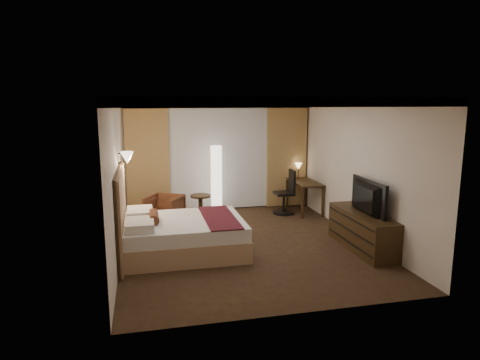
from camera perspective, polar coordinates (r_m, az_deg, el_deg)
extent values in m
cube|color=#321D13|center=(8.14, 0.64, -8.50)|extent=(4.50, 5.50, 0.01)
cube|color=white|center=(7.69, 0.68, 10.89)|extent=(4.50, 5.50, 0.01)
cube|color=white|center=(10.46, -2.89, 3.39)|extent=(4.50, 0.02, 2.70)
cube|color=white|center=(7.60, -16.07, 0.24)|extent=(0.02, 5.50, 2.70)
cube|color=white|center=(8.60, 15.39, 1.45)|extent=(0.02, 5.50, 2.70)
cube|color=white|center=(10.13, -2.70, 10.24)|extent=(4.50, 0.50, 0.20)
cube|color=silver|center=(10.40, -2.81, 2.79)|extent=(2.48, 0.04, 2.45)
cube|color=tan|center=(10.18, -12.21, 2.39)|extent=(1.00, 0.14, 2.45)
cube|color=tan|center=(10.77, 6.20, 3.01)|extent=(1.00, 0.14, 2.45)
imported|color=#462715|center=(9.41, -10.01, -3.76)|extent=(0.92, 0.91, 0.71)
imported|color=black|center=(7.88, 16.04, -1.83)|extent=(0.71, 1.20, 0.15)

